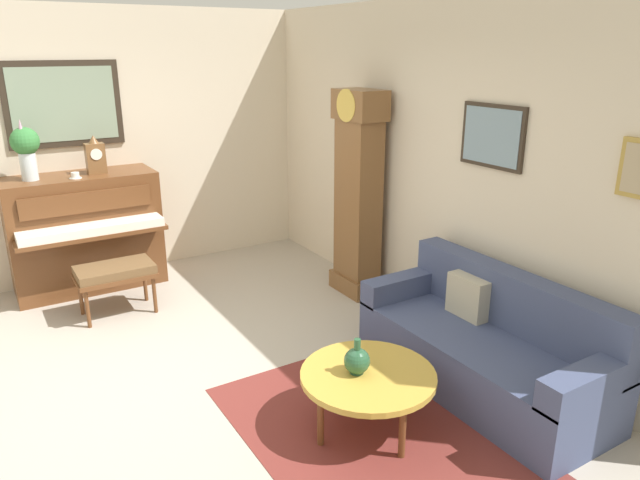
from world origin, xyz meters
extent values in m
cube|color=#B2A899|center=(0.00, 0.00, -0.05)|extent=(6.40, 6.00, 0.10)
cube|color=beige|center=(-2.60, 0.00, 1.40)|extent=(0.10, 4.90, 2.80)
cube|color=#33281E|center=(-2.54, -0.17, 1.85)|extent=(0.03, 1.10, 0.84)
cube|color=gray|center=(-2.52, -0.17, 1.85)|extent=(0.01, 0.98, 0.72)
cube|color=beige|center=(0.00, 2.40, 1.40)|extent=(5.30, 0.10, 2.80)
cube|color=#33281E|center=(0.75, 2.33, 1.75)|extent=(0.60, 0.03, 0.48)
cube|color=#7A93A3|center=(0.75, 2.32, 1.75)|extent=(0.54, 0.01, 0.42)
cube|color=maroon|center=(1.30, 0.87, 0.00)|extent=(2.10, 1.50, 0.01)
cube|color=brown|center=(-2.25, -0.17, 0.59)|extent=(0.60, 1.44, 1.19)
cube|color=brown|center=(-1.82, -0.17, 0.68)|extent=(0.28, 1.38, 0.04)
cube|color=white|center=(-1.82, -0.17, 0.74)|extent=(0.26, 1.32, 0.08)
cube|color=brown|center=(-1.93, -0.17, 0.98)|extent=(0.03, 1.20, 0.20)
cube|color=brown|center=(-1.42, -0.09, 0.38)|extent=(0.42, 0.70, 0.04)
cube|color=brown|center=(-1.42, -0.09, 0.44)|extent=(0.40, 0.68, 0.08)
cylinder|color=brown|center=(-1.26, -0.39, 0.18)|extent=(0.04, 0.04, 0.36)
cylinder|color=brown|center=(-1.26, 0.21, 0.18)|extent=(0.04, 0.04, 0.36)
cylinder|color=brown|center=(-1.58, -0.39, 0.18)|extent=(0.04, 0.04, 0.36)
cylinder|color=brown|center=(-1.58, 0.21, 0.18)|extent=(0.04, 0.04, 0.36)
cube|color=brown|center=(-0.69, 2.12, 0.09)|extent=(0.52, 0.34, 0.18)
cube|color=brown|center=(-0.69, 2.12, 0.89)|extent=(0.44, 0.28, 1.78)
cube|color=brown|center=(-0.69, 2.12, 1.88)|extent=(0.52, 0.32, 0.28)
cylinder|color=gold|center=(-0.69, 1.97, 1.88)|extent=(0.30, 0.02, 0.30)
cylinder|color=gold|center=(-0.69, 2.07, 0.95)|extent=(0.03, 0.03, 0.70)
cube|color=#424C70|center=(1.26, 1.86, 0.21)|extent=(1.90, 0.80, 0.42)
cube|color=#424C70|center=(1.26, 2.16, 0.62)|extent=(1.90, 0.20, 0.44)
cube|color=#424C70|center=(0.40, 1.86, 0.50)|extent=(0.18, 0.80, 0.20)
cube|color=#424C70|center=(2.12, 1.86, 0.50)|extent=(0.18, 0.80, 0.20)
cube|color=#B7AD93|center=(0.96, 2.00, 0.58)|extent=(0.34, 0.12, 0.32)
cylinder|color=gold|center=(1.21, 0.88, 0.38)|extent=(0.88, 0.88, 0.04)
torus|color=brown|center=(1.21, 0.88, 0.38)|extent=(0.88, 0.88, 0.04)
cylinder|color=brown|center=(1.21, 1.24, 0.18)|extent=(0.04, 0.04, 0.36)
cylinder|color=brown|center=(1.57, 0.88, 0.18)|extent=(0.04, 0.04, 0.36)
cylinder|color=brown|center=(1.21, 0.52, 0.18)|extent=(0.04, 0.04, 0.36)
cylinder|color=brown|center=(0.85, 0.88, 0.18)|extent=(0.04, 0.04, 0.36)
cube|color=brown|center=(-2.23, 0.01, 1.34)|extent=(0.12, 0.18, 0.30)
cylinder|color=white|center=(-2.17, 0.01, 1.39)|extent=(0.01, 0.11, 0.11)
cone|color=brown|center=(-2.23, 0.01, 1.53)|extent=(0.10, 0.10, 0.08)
cylinder|color=silver|center=(-2.23, -0.60, 1.32)|extent=(0.15, 0.15, 0.26)
sphere|color=#387F3D|center=(-2.23, -0.60, 1.56)|extent=(0.26, 0.26, 0.26)
cone|color=#D199B7|center=(-2.20, -0.62, 1.69)|extent=(0.06, 0.06, 0.16)
cylinder|color=white|center=(-2.09, -0.22, 1.19)|extent=(0.12, 0.12, 0.01)
cylinder|color=white|center=(-2.09, -0.22, 1.22)|extent=(0.08, 0.08, 0.06)
cylinder|color=#234C33|center=(1.17, 0.82, 0.41)|extent=(0.09, 0.09, 0.01)
sphere|color=#285638|center=(1.17, 0.82, 0.49)|extent=(0.17, 0.17, 0.17)
cylinder|color=#285638|center=(1.17, 0.82, 0.60)|extent=(0.04, 0.04, 0.08)
camera|label=1|loc=(3.85, -1.11, 2.40)|focal=32.80mm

